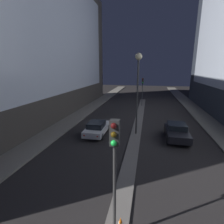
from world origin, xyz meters
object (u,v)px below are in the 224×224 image
traffic_light_near (114,156)px  traffic_light_mid (143,86)px  car_left_lane (97,128)px  car_right_lane (177,131)px  street_lamp (138,74)px  traffic_cone_far (120,224)px

traffic_light_near → traffic_light_mid: size_ratio=1.00×
car_left_lane → car_right_lane: car_right_lane is taller
street_lamp → car_left_lane: size_ratio=1.87×
traffic_light_near → car_right_lane: (3.82, 10.99, -2.86)m
traffic_light_near → traffic_cone_far: size_ratio=7.21×
traffic_light_near → traffic_cone_far: traffic_light_near is taller
traffic_light_near → car_left_lane: size_ratio=1.15×
street_lamp → traffic_cone_far: size_ratio=11.70×
street_lamp → traffic_cone_far: street_lamp is taller
traffic_light_near → car_right_lane: traffic_light_near is taller
traffic_light_near → car_left_lane: traffic_light_near is taller
street_lamp → traffic_light_mid: bearing=90.0°
traffic_light_mid → car_left_lane: (-3.82, -14.48, -2.89)m
traffic_light_near → traffic_light_mid: 24.99m
car_left_lane → street_lamp: bearing=12.8°
traffic_light_mid → street_lamp: (0.00, -13.61, 2.36)m
car_left_lane → traffic_light_mid: bearing=75.2°
street_lamp → car_left_lane: (-3.82, -0.87, -5.25)m
car_left_lane → traffic_light_near: bearing=-70.0°
traffic_light_near → traffic_light_mid: same height
traffic_cone_far → car_right_lane: 11.30m
traffic_light_near → car_left_lane: (-3.82, 10.51, -2.89)m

